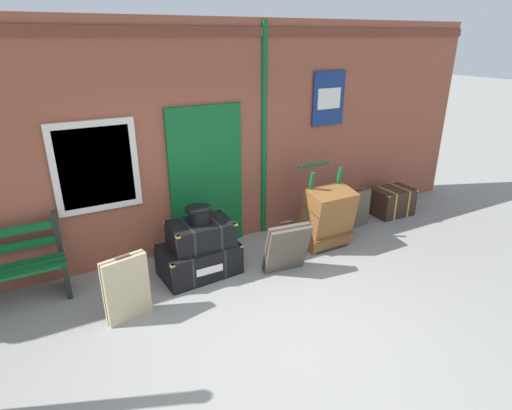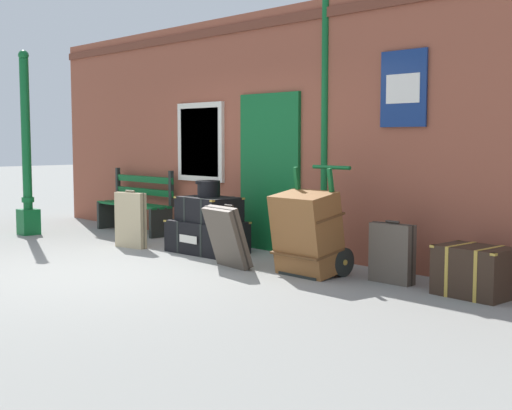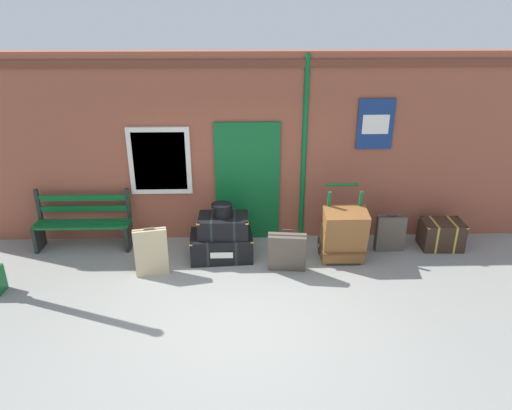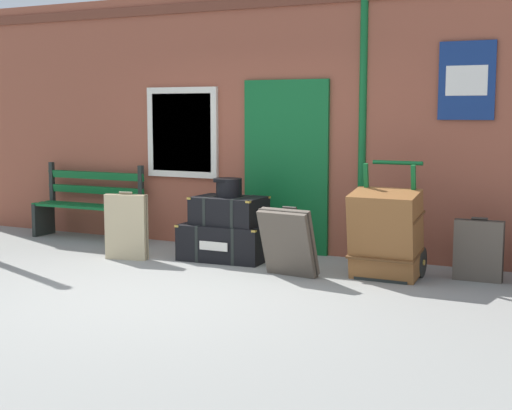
{
  "view_description": "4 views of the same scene",
  "coord_description": "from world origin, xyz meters",
  "px_view_note": "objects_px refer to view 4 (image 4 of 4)",
  "views": [
    {
      "loc": [
        -1.94,
        -2.92,
        2.96
      ],
      "look_at": [
        0.6,
        1.7,
        0.83
      ],
      "focal_mm": 29.29,
      "sensor_mm": 36.0,
      "label": 1
    },
    {
      "loc": [
        6.89,
        -4.06,
        1.5
      ],
      "look_at": [
        0.74,
        1.66,
        0.7
      ],
      "focal_mm": 49.15,
      "sensor_mm": 36.0,
      "label": 2
    },
    {
      "loc": [
        0.11,
        -5.15,
        3.84
      ],
      "look_at": [
        0.32,
        1.9,
        0.85
      ],
      "focal_mm": 32.94,
      "sensor_mm": 36.0,
      "label": 3
    },
    {
      "loc": [
        3.84,
        -5.81,
        1.73
      ],
      "look_at": [
        0.13,
        1.71,
        0.66
      ],
      "focal_mm": 52.12,
      "sensor_mm": 36.0,
      "label": 4
    }
  ],
  "objects_px": {
    "porters_trolley": "(390,250)",
    "large_brown_trunk": "(385,234)",
    "platform_bench": "(89,206)",
    "suitcase_charcoal": "(126,227)",
    "round_hatbox": "(229,186)",
    "suitcase_slate": "(478,251)",
    "suitcase_cream": "(288,243)",
    "steamer_trunk_middle": "(229,210)",
    "steamer_trunk_base": "(226,241)"
  },
  "relations": [
    {
      "from": "platform_bench",
      "to": "steamer_trunk_base",
      "type": "distance_m",
      "value": 2.41
    },
    {
      "from": "steamer_trunk_middle",
      "to": "round_hatbox",
      "type": "relative_size",
      "value": 2.43
    },
    {
      "from": "platform_bench",
      "to": "suitcase_slate",
      "type": "distance_m",
      "value": 5.21
    },
    {
      "from": "platform_bench",
      "to": "round_hatbox",
      "type": "height_order",
      "value": "platform_bench"
    },
    {
      "from": "steamer_trunk_base",
      "to": "porters_trolley",
      "type": "bearing_deg",
      "value": -0.4
    },
    {
      "from": "round_hatbox",
      "to": "suitcase_slate",
      "type": "relative_size",
      "value": 0.51
    },
    {
      "from": "steamer_trunk_middle",
      "to": "steamer_trunk_base",
      "type": "bearing_deg",
      "value": 176.95
    },
    {
      "from": "steamer_trunk_base",
      "to": "platform_bench",
      "type": "bearing_deg",
      "value": 169.28
    },
    {
      "from": "steamer_trunk_middle",
      "to": "suitcase_cream",
      "type": "relative_size",
      "value": 1.1
    },
    {
      "from": "large_brown_trunk",
      "to": "suitcase_cream",
      "type": "distance_m",
      "value": 1.01
    },
    {
      "from": "round_hatbox",
      "to": "large_brown_trunk",
      "type": "xyz_separation_m",
      "value": [
        1.93,
        -0.18,
        -0.39
      ]
    },
    {
      "from": "steamer_trunk_base",
      "to": "suitcase_slate",
      "type": "xyz_separation_m",
      "value": [
        2.84,
        0.17,
        0.1
      ]
    },
    {
      "from": "large_brown_trunk",
      "to": "suitcase_slate",
      "type": "relative_size",
      "value": 1.42
    },
    {
      "from": "platform_bench",
      "to": "suitcase_cream",
      "type": "relative_size",
      "value": 2.16
    },
    {
      "from": "steamer_trunk_base",
      "to": "round_hatbox",
      "type": "relative_size",
      "value": 3.14
    },
    {
      "from": "platform_bench",
      "to": "porters_trolley",
      "type": "relative_size",
      "value": 1.33
    },
    {
      "from": "round_hatbox",
      "to": "suitcase_charcoal",
      "type": "distance_m",
      "value": 1.29
    },
    {
      "from": "steamer_trunk_middle",
      "to": "round_hatbox",
      "type": "height_order",
      "value": "round_hatbox"
    },
    {
      "from": "suitcase_charcoal",
      "to": "large_brown_trunk",
      "type": "bearing_deg",
      "value": 6.09
    },
    {
      "from": "suitcase_slate",
      "to": "suitcase_cream",
      "type": "distance_m",
      "value": 1.95
    },
    {
      "from": "large_brown_trunk",
      "to": "porters_trolley",
      "type": "bearing_deg",
      "value": 90.0
    },
    {
      "from": "steamer_trunk_base",
      "to": "suitcase_charcoal",
      "type": "distance_m",
      "value": 1.18
    },
    {
      "from": "steamer_trunk_base",
      "to": "large_brown_trunk",
      "type": "xyz_separation_m",
      "value": [
        1.97,
        -0.19,
        0.26
      ]
    },
    {
      "from": "suitcase_cream",
      "to": "steamer_trunk_base",
      "type": "bearing_deg",
      "value": 152.48
    },
    {
      "from": "round_hatbox",
      "to": "porters_trolley",
      "type": "xyz_separation_m",
      "value": [
        1.93,
        -0.01,
        -0.59
      ]
    },
    {
      "from": "platform_bench",
      "to": "suitcase_charcoal",
      "type": "bearing_deg",
      "value": -36.04
    },
    {
      "from": "suitcase_cream",
      "to": "large_brown_trunk",
      "type": "bearing_deg",
      "value": 20.44
    },
    {
      "from": "round_hatbox",
      "to": "steamer_trunk_base",
      "type": "bearing_deg",
      "value": 176.3
    },
    {
      "from": "round_hatbox",
      "to": "suitcase_cream",
      "type": "distance_m",
      "value": 1.23
    },
    {
      "from": "platform_bench",
      "to": "steamer_trunk_middle",
      "type": "height_order",
      "value": "platform_bench"
    },
    {
      "from": "steamer_trunk_middle",
      "to": "suitcase_slate",
      "type": "distance_m",
      "value": 2.82
    },
    {
      "from": "steamer_trunk_middle",
      "to": "suitcase_cream",
      "type": "bearing_deg",
      "value": -28.44
    },
    {
      "from": "steamer_trunk_middle",
      "to": "round_hatbox",
      "type": "distance_m",
      "value": 0.28
    },
    {
      "from": "steamer_trunk_base",
      "to": "suitcase_charcoal",
      "type": "bearing_deg",
      "value": -154.08
    },
    {
      "from": "steamer_trunk_middle",
      "to": "large_brown_trunk",
      "type": "bearing_deg",
      "value": -5.49
    },
    {
      "from": "steamer_trunk_base",
      "to": "suitcase_cream",
      "type": "height_order",
      "value": "suitcase_cream"
    },
    {
      "from": "steamer_trunk_base",
      "to": "steamer_trunk_middle",
      "type": "height_order",
      "value": "steamer_trunk_middle"
    },
    {
      "from": "porters_trolley",
      "to": "large_brown_trunk",
      "type": "relative_size",
      "value": 1.28
    },
    {
      "from": "round_hatbox",
      "to": "platform_bench",
      "type": "bearing_deg",
      "value": 169.39
    },
    {
      "from": "large_brown_trunk",
      "to": "suitcase_cream",
      "type": "relative_size",
      "value": 1.27
    },
    {
      "from": "steamer_trunk_base",
      "to": "suitcase_charcoal",
      "type": "height_order",
      "value": "suitcase_charcoal"
    },
    {
      "from": "steamer_trunk_middle",
      "to": "large_brown_trunk",
      "type": "distance_m",
      "value": 1.94
    },
    {
      "from": "platform_bench",
      "to": "large_brown_trunk",
      "type": "distance_m",
      "value": 4.37
    },
    {
      "from": "suitcase_slate",
      "to": "suitcase_cream",
      "type": "bearing_deg",
      "value": -158.61
    },
    {
      "from": "round_hatbox",
      "to": "suitcase_cream",
      "type": "height_order",
      "value": "round_hatbox"
    },
    {
      "from": "steamer_trunk_base",
      "to": "suitcase_charcoal",
      "type": "xyz_separation_m",
      "value": [
        -1.05,
        -0.51,
        0.17
      ]
    },
    {
      "from": "steamer_trunk_base",
      "to": "suitcase_cream",
      "type": "relative_size",
      "value": 1.42
    },
    {
      "from": "suitcase_cream",
      "to": "platform_bench",
      "type": "bearing_deg",
      "value": 163.82
    },
    {
      "from": "steamer_trunk_middle",
      "to": "suitcase_charcoal",
      "type": "bearing_deg",
      "value": -155.09
    },
    {
      "from": "porters_trolley",
      "to": "suitcase_charcoal",
      "type": "bearing_deg",
      "value": -170.68
    }
  ]
}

